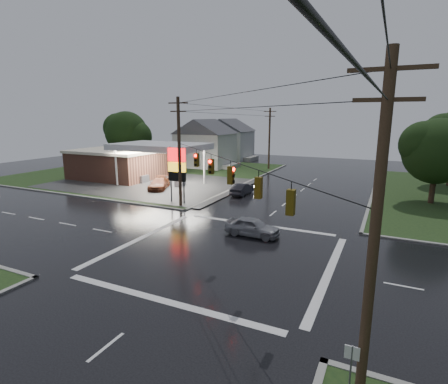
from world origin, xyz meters
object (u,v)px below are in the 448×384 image
at_px(pylon_sign, 177,166).
at_px(house_far, 228,139).
at_px(tree_nw_behind, 127,133).
at_px(utility_pole_nw, 179,151).
at_px(gas_station, 125,162).
at_px(car_pump, 159,184).
at_px(utility_pole_n, 269,138).
at_px(tree_ne_near, 439,152).
at_px(utility_pole_se, 374,236).
at_px(car_crossing, 252,227).
at_px(house_near, 206,143).
at_px(car_north, 242,189).

bearing_deg(pylon_sign, house_far, 106.98).
bearing_deg(tree_nw_behind, pylon_sign, -39.87).
bearing_deg(tree_nw_behind, utility_pole_nw, -40.10).
relative_size(gas_station, pylon_sign, 4.37).
xyz_separation_m(gas_station, tree_nw_behind, (-8.17, 10.29, 3.63)).
bearing_deg(car_pump, utility_pole_n, 50.09).
distance_m(utility_pole_n, car_pump, 24.03).
relative_size(utility_pole_n, tree_ne_near, 1.17).
distance_m(utility_pole_se, utility_pole_n, 51.16).
distance_m(gas_station, utility_pole_n, 24.60).
xyz_separation_m(utility_pole_nw, tree_nw_behind, (-24.34, 20.49, 0.46)).
xyz_separation_m(tree_ne_near, car_crossing, (-13.65, -17.84, -4.82)).
height_order(utility_pole_n, house_far, utility_pole_n).
distance_m(utility_pole_nw, house_near, 28.90).
xyz_separation_m(utility_pole_n, house_near, (-11.45, -2.00, -1.06)).
distance_m(utility_pole_n, house_far, 16.00).
height_order(house_far, tree_ne_near, tree_ne_near).
height_order(utility_pole_se, car_crossing, utility_pole_se).
bearing_deg(car_north, gas_station, -6.39).
xyz_separation_m(utility_pole_n, tree_ne_near, (23.64, -16.01, 0.09)).
xyz_separation_m(utility_pole_nw, house_far, (-12.45, 38.50, -1.32)).
bearing_deg(tree_nw_behind, gas_station, -51.58).
distance_m(pylon_sign, house_far, 39.21).
bearing_deg(utility_pole_nw, tree_ne_near, 27.86).
distance_m(tree_nw_behind, car_pump, 23.18).
height_order(pylon_sign, utility_pole_nw, utility_pole_nw).
bearing_deg(car_north, utility_pole_se, 120.42).
height_order(house_near, car_north, house_near).
bearing_deg(gas_station, house_near, 73.83).
bearing_deg(utility_pole_nw, car_pump, 139.51).
distance_m(tree_ne_near, car_pump, 31.75).
distance_m(house_far, car_pump, 33.12).
relative_size(pylon_sign, utility_pole_se, 0.55).
height_order(utility_pole_nw, tree_ne_near, utility_pole_nw).
bearing_deg(tree_ne_near, utility_pole_n, 145.90).
xyz_separation_m(gas_station, pylon_sign, (15.18, -9.20, 1.46)).
xyz_separation_m(gas_station, car_crossing, (26.17, -15.55, -1.81)).
bearing_deg(utility_pole_n, car_crossing, -73.55).
bearing_deg(house_far, tree_nw_behind, -123.44).
distance_m(house_near, house_far, 12.04).
xyz_separation_m(utility_pole_nw, car_crossing, (9.99, -5.35, -4.98)).
bearing_deg(tree_ne_near, utility_pole_nw, -152.14).
height_order(house_near, car_crossing, house_near).
bearing_deg(house_near, tree_ne_near, -21.76).
relative_size(pylon_sign, tree_nw_behind, 0.60).
distance_m(gas_station, utility_pole_nw, 19.38).
height_order(pylon_sign, car_pump, pylon_sign).
bearing_deg(car_north, utility_pole_nw, 65.57).
distance_m(house_far, tree_nw_behind, 21.65).
height_order(tree_ne_near, car_north, tree_ne_near).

